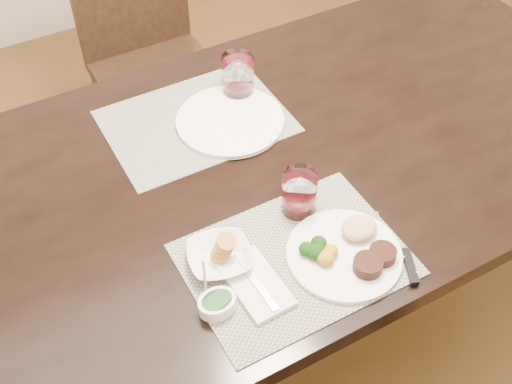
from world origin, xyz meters
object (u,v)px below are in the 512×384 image
wine_glass_near (299,194)px  steak_knife (402,258)px  chair_far (147,48)px  dinner_plate (350,251)px  cracker_bowl (219,257)px  far_plate (230,121)px

wine_glass_near → steak_knife: bearing=-62.8°
chair_far → wine_glass_near: (-0.05, -1.11, 0.30)m
dinner_plate → wine_glass_near: bearing=105.8°
chair_far → steak_knife: chair_far is taller
dinner_plate → cracker_bowl: bearing=161.7°
chair_far → dinner_plate: 1.30m
dinner_plate → wine_glass_near: 0.17m
cracker_bowl → far_plate: size_ratio=0.58×
wine_glass_near → far_plate: bearing=89.7°
wine_glass_near → far_plate: wine_glass_near is taller
dinner_plate → cracker_bowl: cracker_bowl is taller
dinner_plate → far_plate: bearing=99.6°
wine_glass_near → far_plate: 0.34m
cracker_bowl → far_plate: 0.45m
cracker_bowl → wine_glass_near: 0.23m
steak_knife → wine_glass_near: wine_glass_near is taller
dinner_plate → far_plate: size_ratio=0.88×
dinner_plate → steak_knife: (0.09, -0.07, -0.01)m
cracker_bowl → far_plate: cracker_bowl is taller
chair_far → far_plate: bearing=-93.8°
dinner_plate → chair_far: bearing=95.6°
steak_knife → far_plate: 0.58m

